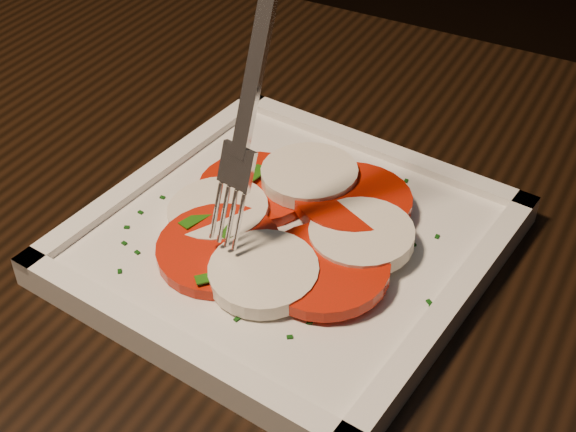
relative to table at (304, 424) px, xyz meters
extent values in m
cube|color=black|center=(0.00, 0.00, 0.08)|extent=(1.26, 0.89, 0.04)
cylinder|color=black|center=(-0.56, 0.30, -0.30)|extent=(0.06, 0.06, 0.71)
cylinder|color=black|center=(-0.15, 0.50, -0.45)|extent=(0.04, 0.04, 0.41)
cylinder|color=black|center=(-0.01, 0.83, -0.45)|extent=(0.04, 0.04, 0.41)
cube|color=white|center=(-0.04, 0.05, 0.11)|extent=(0.25, 0.25, 0.01)
cylinder|color=red|center=(-0.09, 0.07, 0.12)|extent=(0.08, 0.08, 0.01)
cylinder|color=white|center=(-0.09, 0.04, 0.12)|extent=(0.07, 0.07, 0.01)
cylinder|color=red|center=(-0.07, 0.01, 0.12)|extent=(0.08, 0.08, 0.01)
cylinder|color=white|center=(-0.03, 0.00, 0.12)|extent=(0.07, 0.07, 0.01)
cylinder|color=red|center=(0.00, 0.02, 0.12)|extent=(0.08, 0.08, 0.01)
cylinder|color=white|center=(0.00, 0.06, 0.12)|extent=(0.07, 0.07, 0.01)
cylinder|color=red|center=(-0.02, 0.09, 0.13)|extent=(0.08, 0.08, 0.01)
cylinder|color=white|center=(-0.06, 0.09, 0.13)|extent=(0.07, 0.07, 0.01)
cube|color=#225D10|center=(-0.05, -0.01, 0.12)|extent=(0.03, 0.04, 0.00)
cube|color=#225D10|center=(-0.07, 0.02, 0.12)|extent=(0.01, 0.03, 0.00)
cube|color=#225D10|center=(-0.01, 0.03, 0.12)|extent=(0.03, 0.04, 0.00)
cube|color=#225D10|center=(-0.02, 0.11, 0.12)|extent=(0.01, 0.03, 0.00)
cube|color=#225D10|center=(0.00, 0.04, 0.12)|extent=(0.03, 0.04, 0.01)
cube|color=#225D10|center=(-0.09, 0.02, 0.12)|extent=(0.01, 0.03, 0.00)
cube|color=#225D10|center=(-0.06, 0.09, 0.12)|extent=(0.02, 0.04, 0.01)
cube|color=#225D10|center=(-0.09, 0.07, 0.12)|extent=(0.01, 0.03, 0.00)
cube|color=#225D10|center=(-0.03, 0.07, 0.12)|extent=(0.03, 0.02, 0.00)
cube|color=#0C3B0A|center=(-0.14, 0.03, 0.11)|extent=(0.00, 0.00, 0.00)
cube|color=#0C3B0A|center=(0.06, 0.04, 0.11)|extent=(0.00, 0.00, 0.00)
cube|color=#0C3B0A|center=(-0.03, -0.03, 0.11)|extent=(0.00, 0.00, 0.00)
cube|color=#0C3B0A|center=(-0.01, 0.14, 0.11)|extent=(0.00, 0.00, 0.00)
cube|color=#0C3B0A|center=(-0.05, 0.12, 0.11)|extent=(0.00, 0.00, 0.00)
cube|color=#0C3B0A|center=(-0.11, -0.04, 0.11)|extent=(0.00, 0.00, 0.00)
cube|color=#0C3B0A|center=(-0.14, 0.01, 0.11)|extent=(0.00, 0.00, 0.00)
cube|color=#0C3B0A|center=(-0.13, -0.02, 0.11)|extent=(0.00, 0.00, 0.00)
cube|color=#0C3B0A|center=(0.06, 0.04, 0.11)|extent=(0.00, 0.00, 0.00)
cube|color=#0C3B0A|center=(-0.09, -0.02, 0.11)|extent=(0.00, 0.00, 0.00)
cube|color=#0C3B0A|center=(0.01, 0.10, 0.11)|extent=(0.00, 0.00, 0.00)
cube|color=#0C3B0A|center=(-0.09, -0.01, 0.11)|extent=(0.00, 0.00, 0.00)
cube|color=#0C3B0A|center=(-0.02, 0.13, 0.11)|extent=(0.00, 0.00, 0.00)
cube|color=#0C3B0A|center=(0.01, -0.03, 0.11)|extent=(0.00, 0.00, 0.00)
cube|color=#0C3B0A|center=(-0.14, 0.00, 0.11)|extent=(0.00, 0.00, 0.00)
cube|color=#0C3B0A|center=(0.03, 0.08, 0.11)|extent=(0.00, 0.00, 0.00)
cube|color=#0C3B0A|center=(-0.12, 0.10, 0.11)|extent=(0.00, 0.00, 0.00)
cube|color=#0C3B0A|center=(0.04, 0.10, 0.11)|extent=(0.00, 0.00, 0.00)
cube|color=#0C3B0A|center=(-0.02, -0.02, 0.11)|extent=(0.00, 0.00, 0.00)
cube|color=#0C3B0A|center=(0.01, -0.01, 0.11)|extent=(0.00, 0.00, 0.00)
cube|color=#0C3B0A|center=(-0.02, 0.12, 0.11)|extent=(0.00, 0.00, 0.00)
cube|color=#0C3B0A|center=(-0.12, 0.04, 0.11)|extent=(0.00, 0.00, 0.00)
cube|color=#0C3B0A|center=(-0.11, -0.02, 0.11)|extent=(0.00, 0.00, 0.00)
cube|color=#0C3B0A|center=(-0.07, 0.12, 0.11)|extent=(0.00, 0.00, 0.00)
camera|label=1|loc=(0.17, -0.28, 0.45)|focal=50.00mm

